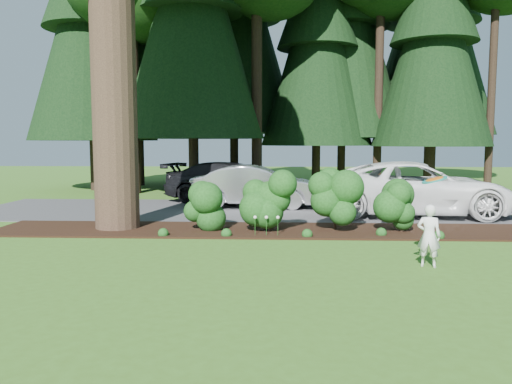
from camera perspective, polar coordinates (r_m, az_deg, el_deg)
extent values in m
plane|color=#375E1A|center=(10.86, 2.48, -7.55)|extent=(80.00, 80.00, 0.00)
cube|color=black|center=(14.04, 2.51, -4.40)|extent=(16.00, 2.50, 0.05)
cube|color=#38383A|center=(18.24, 2.53, -2.08)|extent=(22.00, 6.00, 0.03)
cylinder|color=black|center=(15.12, -16.14, 18.92)|extent=(1.24, 1.24, 12.00)
sphere|color=#153A11|center=(14.04, -5.67, -1.80)|extent=(1.08, 1.08, 1.08)
cylinder|color=black|center=(14.11, -5.65, -3.85)|extent=(0.08, 0.08, 0.30)
sphere|color=#153A11|center=(13.66, 1.69, -0.82)|extent=(1.35, 1.35, 1.35)
cylinder|color=black|center=(13.77, 1.68, -4.06)|extent=(0.08, 0.08, 0.30)
sphere|color=#153A11|center=(14.06, 9.06, -1.15)|extent=(1.26, 1.26, 1.26)
cylinder|color=black|center=(14.16, 9.02, -3.86)|extent=(0.08, 0.08, 0.30)
sphere|color=#153A11|center=(14.20, 16.38, -1.70)|extent=(1.17, 1.17, 1.17)
cylinder|color=black|center=(14.28, 16.32, -3.94)|extent=(0.08, 0.08, 0.30)
cylinder|color=#153A11|center=(13.18, -0.11, -4.07)|extent=(0.01, 0.01, 0.50)
sphere|color=white|center=(13.13, -0.11, -2.91)|extent=(0.09, 0.09, 0.09)
cylinder|color=#153A11|center=(13.17, 1.20, -4.08)|extent=(0.01, 0.01, 0.50)
sphere|color=white|center=(13.12, 1.20, -2.92)|extent=(0.09, 0.09, 0.09)
cylinder|color=#153A11|center=(13.16, 2.51, -4.08)|extent=(0.01, 0.01, 0.50)
sphere|color=white|center=(13.12, 2.51, -2.92)|extent=(0.09, 0.09, 0.09)
cylinder|color=black|center=(26.46, -18.83, 10.66)|extent=(0.50, 0.50, 9.80)
cone|color=black|center=(26.86, -19.03, 16.62)|extent=(6.16, 6.16, 10.50)
cylinder|color=black|center=(26.11, -13.20, 10.11)|extent=(0.50, 0.50, 9.10)
cylinder|color=black|center=(26.03, -6.43, 11.79)|extent=(0.50, 0.50, 10.50)
cone|color=black|center=(26.51, -6.50, 18.25)|extent=(6.60, 6.60, 11.25)
cylinder|color=black|center=(24.16, 0.19, 10.21)|extent=(0.50, 0.50, 8.75)
cylinder|color=black|center=(25.34, 7.25, 12.74)|extent=(0.50, 0.50, 11.20)
cone|color=black|center=(25.93, 7.34, 19.78)|extent=(7.04, 7.04, 12.00)
cylinder|color=black|center=(26.64, 13.60, 10.39)|extent=(0.50, 0.50, 9.45)
cylinder|color=black|center=(25.85, 19.85, 11.92)|extent=(0.50, 0.50, 10.85)
cone|color=black|center=(26.38, 20.10, 18.62)|extent=(6.82, 6.82, 11.62)
cylinder|color=black|center=(28.49, 23.49, 10.12)|extent=(0.50, 0.50, 9.80)
cylinder|color=black|center=(30.31, -13.02, 11.48)|extent=(0.50, 0.50, 11.20)
cone|color=black|center=(30.81, -13.16, 17.41)|extent=(7.04, 7.04, 12.00)
cylinder|color=black|center=(28.81, -2.47, 11.23)|extent=(0.50, 0.50, 10.50)
cone|color=black|center=(29.25, -2.50, 17.09)|extent=(6.60, 6.60, 11.25)
cylinder|color=black|center=(29.97, 9.47, 12.29)|extent=(0.50, 0.50, 11.90)
cone|color=black|center=(30.55, 9.58, 18.64)|extent=(7.48, 7.48, 12.75)
cylinder|color=black|center=(30.39, 19.12, 10.30)|extent=(0.50, 0.50, 10.15)
cone|color=black|center=(30.78, 19.30, 15.69)|extent=(6.38, 6.38, 10.88)
imported|color=silver|center=(18.84, 0.01, 0.66)|extent=(4.85, 1.78, 1.59)
imported|color=white|center=(17.59, 17.77, 0.38)|extent=(6.68, 3.38, 1.81)
imported|color=black|center=(20.52, -2.70, 1.13)|extent=(5.99, 3.45, 1.63)
imported|color=silver|center=(10.56, 19.15, -4.75)|extent=(0.54, 0.45, 1.26)
cylinder|color=#17827D|center=(10.50, 19.72, 1.31)|extent=(0.48, 0.50, 0.16)
cylinder|color=orange|center=(10.50, 19.72, 1.39)|extent=(0.34, 0.35, 0.11)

